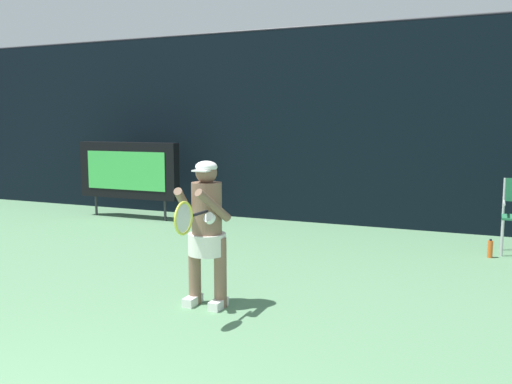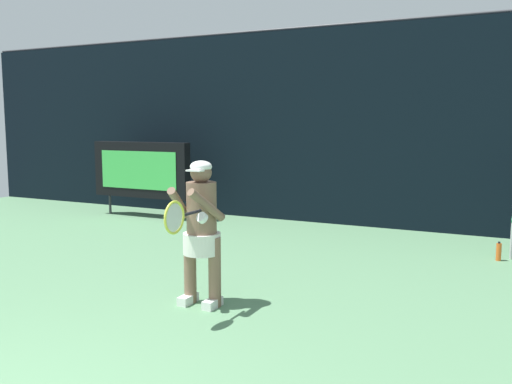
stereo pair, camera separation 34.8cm
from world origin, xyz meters
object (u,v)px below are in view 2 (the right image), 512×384
Objects in this scene: water_bottle at (499,252)px; tennis_racket at (176,217)px; tennis_player at (201,227)px; scoreboard at (141,170)px.

tennis_racket is (-2.56, -4.00, 0.91)m from water_bottle.
tennis_player is at bearing 106.74° from tennis_racket.
scoreboard reaches higher than tennis_racket.
water_bottle is at bearing 63.70° from tennis_racket.
tennis_player is at bearing -128.28° from water_bottle.
scoreboard is 3.65× the size of tennis_racket.
tennis_racket is at bearing -122.62° from water_bottle.
scoreboard is at bearing 137.19° from tennis_racket.
water_bottle is 0.44× the size of tennis_racket.
tennis_player reaches higher than scoreboard.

